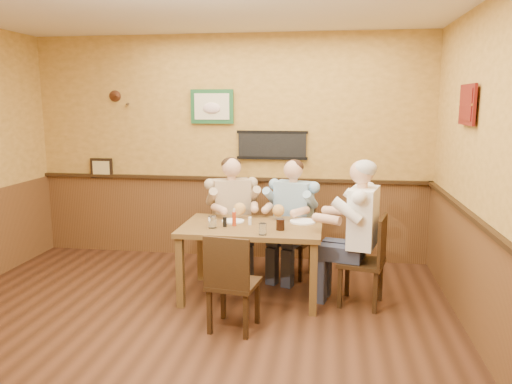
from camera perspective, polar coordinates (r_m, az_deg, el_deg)
room at (r=4.01m, az=-7.99°, el=6.06°), size 5.02×5.03×2.81m
dining_table at (r=5.06m, az=-0.48°, el=-4.82°), size 1.40×0.90×0.75m
chair_back_left at (r=5.79m, az=-2.80°, el=-5.24°), size 0.52×0.52×0.86m
chair_back_right at (r=5.74m, az=4.27°, el=-5.47°), size 0.50×0.50×0.84m
chair_right_end at (r=5.02m, az=11.98°, el=-7.64°), size 0.50×0.50×0.90m
chair_near_side at (r=4.41m, az=-2.55°, el=-10.14°), size 0.46×0.46×0.88m
diner_tan_shirt at (r=5.75m, az=-2.82°, el=-3.48°), size 0.74×0.74×1.22m
diner_blue_polo at (r=5.69m, az=4.30°, el=-3.72°), size 0.71×0.71×1.21m
diner_white_elder at (r=4.96m, az=12.06°, el=-5.52°), size 0.72×0.72×1.29m
water_glass_left at (r=4.93m, az=-5.01°, el=-3.44°), size 0.08×0.08×0.12m
water_glass_mid at (r=4.67m, az=0.77°, el=-4.25°), size 0.09×0.09×0.11m
cola_tumbler at (r=4.84m, az=2.80°, el=-3.73°), size 0.09×0.09×0.11m
hot_sauce_bottle at (r=5.00m, az=-2.52°, el=-2.99°), size 0.05×0.05×0.16m
salt_shaker at (r=5.04m, az=-0.70°, el=-3.32°), size 0.04×0.04×0.08m
pepper_shaker at (r=4.97m, az=-3.58°, el=-3.44°), size 0.05×0.05×0.10m
plate_far_left at (r=5.18m, az=-2.65°, el=-3.33°), size 0.28×0.28×0.02m
plate_far_right at (r=5.18m, az=5.38°, el=-3.37°), size 0.33×0.33×0.02m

